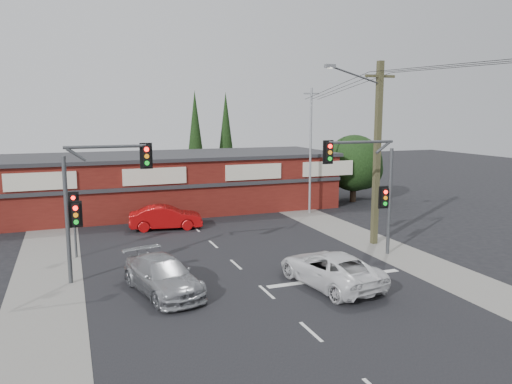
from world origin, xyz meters
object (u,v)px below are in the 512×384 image
object	(u,v)px
white_suv	(330,269)
utility_pole	(375,148)
red_sedan	(166,217)
silver_suv	(163,276)
shop_building	(160,182)

from	to	relation	value
white_suv	utility_pole	world-z (taller)	utility_pole
red_sedan	silver_suv	bearing A→B (deg)	177.30
shop_building	white_suv	bearing A→B (deg)	-78.64
silver_suv	utility_pole	xyz separation A→B (m)	(12.34, 3.53, 4.68)
shop_building	utility_pole	world-z (taller)	utility_pole
silver_suv	red_sedan	size ratio (longest dim) A/B	1.10
red_sedan	utility_pole	xyz separation A→B (m)	(10.13, -7.68, 4.65)
silver_suv	shop_building	size ratio (longest dim) A/B	0.18
shop_building	utility_pole	size ratio (longest dim) A/B	2.73
shop_building	silver_suv	bearing A→B (deg)	-99.66
silver_suv	shop_building	world-z (taller)	shop_building
utility_pole	white_suv	bearing A→B (deg)	-137.01
white_suv	silver_suv	bearing A→B (deg)	-21.71
red_sedan	utility_pole	world-z (taller)	utility_pole
red_sedan	shop_building	size ratio (longest dim) A/B	0.17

